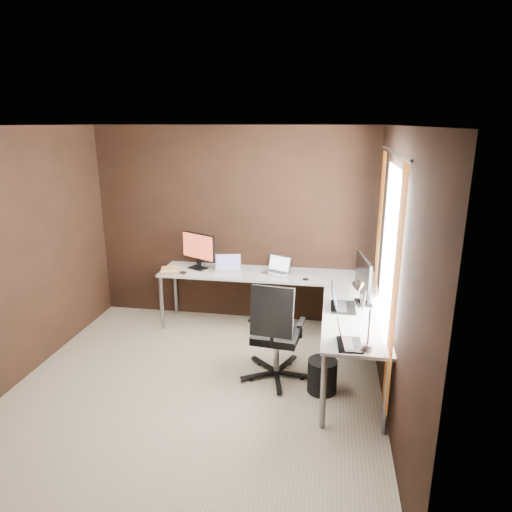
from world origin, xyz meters
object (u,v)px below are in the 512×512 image
(laptop_silver, at_px, (277,269))
(laptop_black_small, at_px, (346,341))
(book_stack, at_px, (170,271))
(monitor_right, at_px, (363,278))
(monitor_left, at_px, (198,249))
(laptop_black_big, at_px, (340,303))
(desk_lamp, at_px, (361,307))
(drawer_pedestal, at_px, (343,322))
(wastebasket, at_px, (322,376))
(laptop_white, at_px, (228,268))
(office_chair, at_px, (276,350))

(laptop_silver, bearing_deg, laptop_black_small, -42.04)
(book_stack, bearing_deg, monitor_right, -15.11)
(monitor_left, distance_m, laptop_black_big, 2.05)
(monitor_right, xyz_separation_m, desk_lamp, (-0.08, -0.97, 0.07))
(drawer_pedestal, xyz_separation_m, wastebasket, (-0.21, -1.00, -0.14))
(monitor_left, height_order, laptop_black_big, monitor_left)
(laptop_white, distance_m, desk_lamp, 2.33)
(laptop_black_big, height_order, wastebasket, laptop_black_big)
(monitor_right, relative_size, laptop_black_big, 1.73)
(book_stack, xyz_separation_m, office_chair, (1.45, -0.98, -0.46))
(drawer_pedestal, bearing_deg, wastebasket, -101.65)
(monitor_left, height_order, office_chair, monitor_left)
(laptop_white, height_order, laptop_black_small, laptop_white)
(drawer_pedestal, relative_size, laptop_black_small, 1.99)
(laptop_white, relative_size, book_stack, 1.37)
(monitor_right, relative_size, laptop_silver, 1.61)
(laptop_black_big, bearing_deg, laptop_black_small, -177.21)
(monitor_left, distance_m, office_chair, 1.82)
(monitor_right, distance_m, laptop_black_big, 0.36)
(laptop_black_big, bearing_deg, book_stack, 69.05)
(drawer_pedestal, height_order, desk_lamp, desk_lamp)
(monitor_right, distance_m, office_chair, 1.16)
(drawer_pedestal, bearing_deg, monitor_left, 167.72)
(office_chair, bearing_deg, monitor_right, 29.58)
(monitor_right, bearing_deg, drawer_pedestal, 10.00)
(monitor_right, xyz_separation_m, laptop_black_small, (-0.18, -0.97, -0.24))
(book_stack, bearing_deg, desk_lamp, -35.60)
(laptop_black_small, xyz_separation_m, desk_lamp, (0.10, -0.00, 0.31))
(laptop_silver, distance_m, laptop_black_small, 1.97)
(laptop_black_small, height_order, office_chair, office_chair)
(monitor_right, height_order, laptop_white, monitor_right)
(book_stack, bearing_deg, office_chair, -34.10)
(laptop_silver, bearing_deg, office_chair, -59.52)
(laptop_white, height_order, office_chair, office_chair)
(laptop_silver, xyz_separation_m, office_chair, (0.13, -1.20, -0.47))
(monitor_left, distance_m, laptop_black_small, 2.59)
(book_stack, distance_m, desk_lamp, 2.74)
(laptop_white, bearing_deg, office_chair, -67.04)
(monitor_left, height_order, monitor_right, monitor_right)
(laptop_white, relative_size, desk_lamp, 0.61)
(monitor_right, xyz_separation_m, laptop_silver, (-0.98, 0.84, -0.24))
(laptop_silver, bearing_deg, drawer_pedestal, -0.30)
(laptop_white, bearing_deg, monitor_right, -36.33)
(laptop_silver, height_order, office_chair, office_chair)
(monitor_left, xyz_separation_m, monitor_right, (1.99, -0.87, 0.02))
(desk_lamp, relative_size, office_chair, 0.54)
(book_stack, relative_size, office_chair, 0.24)
(book_stack, relative_size, desk_lamp, 0.45)
(book_stack, distance_m, wastebasket, 2.32)
(laptop_silver, bearing_deg, desk_lamp, -39.40)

